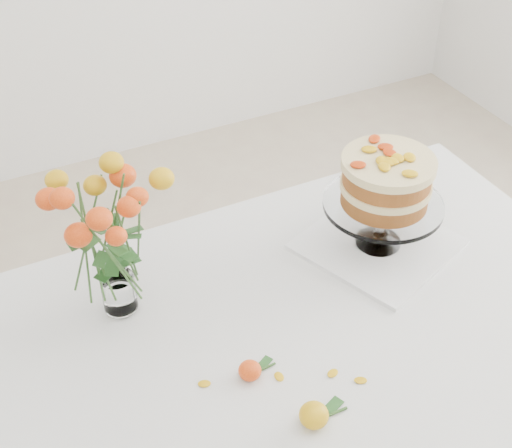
# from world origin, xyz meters

# --- Properties ---
(table) EXTENTS (1.43, 0.93, 0.76)m
(table) POSITION_xyz_m (0.00, 0.00, 0.67)
(table) COLOR tan
(table) RESTS_ON ground
(napkin) EXTENTS (0.42, 0.42, 0.01)m
(napkin) POSITION_xyz_m (0.28, 0.15, 0.76)
(napkin) COLOR white
(napkin) RESTS_ON table
(cake_stand) EXTENTS (0.28, 0.28, 0.25)m
(cake_stand) POSITION_xyz_m (0.28, 0.15, 0.94)
(cake_stand) COLOR white
(cake_stand) RESTS_ON napkin
(rose_vase) EXTENTS (0.25, 0.25, 0.37)m
(rose_vase) POSITION_xyz_m (-0.34, 0.22, 0.97)
(rose_vase) COLOR white
(rose_vase) RESTS_ON table
(loose_rose_near) EXTENTS (0.10, 0.06, 0.05)m
(loose_rose_near) POSITION_xyz_m (-0.11, -0.22, 0.78)
(loose_rose_near) COLOR orange
(loose_rose_near) RESTS_ON table
(loose_rose_far) EXTENTS (0.08, 0.05, 0.04)m
(loose_rose_far) POSITION_xyz_m (-0.17, -0.07, 0.78)
(loose_rose_far) COLOR red
(loose_rose_far) RESTS_ON table
(stray_petal_a) EXTENTS (0.03, 0.02, 0.00)m
(stray_petal_a) POSITION_xyz_m (-0.12, -0.10, 0.76)
(stray_petal_a) COLOR #E4A80E
(stray_petal_a) RESTS_ON table
(stray_petal_b) EXTENTS (0.03, 0.02, 0.00)m
(stray_petal_b) POSITION_xyz_m (-0.02, -0.14, 0.76)
(stray_petal_b) COLOR #E4A80E
(stray_petal_b) RESTS_ON table
(stray_petal_c) EXTENTS (0.03, 0.02, 0.00)m
(stray_petal_c) POSITION_xyz_m (0.02, -0.18, 0.76)
(stray_petal_c) COLOR #E4A80E
(stray_petal_c) RESTS_ON table
(stray_petal_d) EXTENTS (0.03, 0.02, 0.00)m
(stray_petal_d) POSITION_xyz_m (-0.26, -0.05, 0.76)
(stray_petal_d) COLOR #E4A80E
(stray_petal_d) RESTS_ON table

